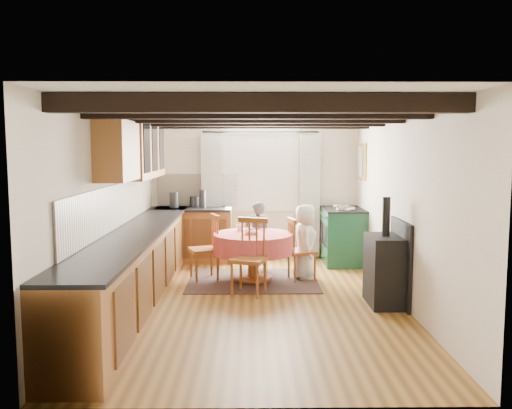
{
  "coord_description": "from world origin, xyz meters",
  "views": [
    {
      "loc": [
        -0.08,
        -6.56,
        1.95
      ],
      "look_at": [
        0.0,
        0.8,
        1.15
      ],
      "focal_mm": 37.49,
      "sensor_mm": 36.0,
      "label": 1
    }
  ],
  "objects_px": {
    "chair_near": "(249,257)",
    "dining_table": "(253,257)",
    "aga_range": "(342,235)",
    "child_far": "(258,236)",
    "chair_right": "(302,249)",
    "cast_iron_stove": "(385,251)",
    "chair_left": "(204,247)",
    "cup": "(239,227)",
    "child_right": "(305,242)"
  },
  "relations": [
    {
      "from": "aga_range",
      "to": "child_far",
      "type": "distance_m",
      "value": 1.54
    },
    {
      "from": "cup",
      "to": "chair_near",
      "type": "bearing_deg",
      "value": -82.05
    },
    {
      "from": "child_right",
      "to": "cup",
      "type": "distance_m",
      "value": 1.0
    },
    {
      "from": "chair_left",
      "to": "aga_range",
      "type": "relative_size",
      "value": 0.94
    },
    {
      "from": "aga_range",
      "to": "cup",
      "type": "bearing_deg",
      "value": -151.72
    },
    {
      "from": "dining_table",
      "to": "chair_left",
      "type": "relative_size",
      "value": 1.2
    },
    {
      "from": "dining_table",
      "to": "chair_left",
      "type": "height_order",
      "value": "chair_left"
    },
    {
      "from": "chair_near",
      "to": "child_far",
      "type": "bearing_deg",
      "value": 103.81
    },
    {
      "from": "chair_near",
      "to": "dining_table",
      "type": "bearing_deg",
      "value": 104.74
    },
    {
      "from": "chair_right",
      "to": "dining_table",
      "type": "bearing_deg",
      "value": 81.77
    },
    {
      "from": "cast_iron_stove",
      "to": "aga_range",
      "type": "bearing_deg",
      "value": 92.62
    },
    {
      "from": "child_right",
      "to": "chair_near",
      "type": "bearing_deg",
      "value": 136.82
    },
    {
      "from": "chair_right",
      "to": "cup",
      "type": "xyz_separation_m",
      "value": [
        -0.92,
        0.26,
        0.29
      ]
    },
    {
      "from": "dining_table",
      "to": "chair_right",
      "type": "bearing_deg",
      "value": 3.81
    },
    {
      "from": "chair_left",
      "to": "cast_iron_stove",
      "type": "xyz_separation_m",
      "value": [
        2.34,
        -1.27,
        0.19
      ]
    },
    {
      "from": "chair_right",
      "to": "cast_iron_stove",
      "type": "bearing_deg",
      "value": -155.66
    },
    {
      "from": "chair_left",
      "to": "child_right",
      "type": "height_order",
      "value": "child_right"
    },
    {
      "from": "chair_left",
      "to": "child_far",
      "type": "distance_m",
      "value": 0.99
    },
    {
      "from": "chair_near",
      "to": "child_far",
      "type": "relative_size",
      "value": 0.92
    },
    {
      "from": "dining_table",
      "to": "child_far",
      "type": "height_order",
      "value": "child_far"
    },
    {
      "from": "chair_near",
      "to": "aga_range",
      "type": "xyz_separation_m",
      "value": [
        1.57,
        1.94,
        -0.03
      ]
    },
    {
      "from": "cup",
      "to": "child_far",
      "type": "bearing_deg",
      "value": 52.77
    },
    {
      "from": "child_far",
      "to": "child_right",
      "type": "bearing_deg",
      "value": 137.72
    },
    {
      "from": "dining_table",
      "to": "chair_near",
      "type": "xyz_separation_m",
      "value": [
        -0.06,
        -0.71,
        0.16
      ]
    },
    {
      "from": "chair_right",
      "to": "aga_range",
      "type": "relative_size",
      "value": 0.9
    },
    {
      "from": "chair_right",
      "to": "child_far",
      "type": "xyz_separation_m",
      "value": [
        -0.64,
        0.63,
        0.09
      ]
    },
    {
      "from": "dining_table",
      "to": "chair_near",
      "type": "relative_size",
      "value": 1.14
    },
    {
      "from": "chair_near",
      "to": "aga_range",
      "type": "bearing_deg",
      "value": 70.47
    },
    {
      "from": "dining_table",
      "to": "child_far",
      "type": "bearing_deg",
      "value": 83.29
    },
    {
      "from": "chair_right",
      "to": "chair_left",
      "type": "bearing_deg",
      "value": 76.51
    },
    {
      "from": "chair_right",
      "to": "child_right",
      "type": "distance_m",
      "value": 0.14
    },
    {
      "from": "chair_left",
      "to": "aga_range",
      "type": "xyz_separation_m",
      "value": [
        2.23,
        1.14,
        -0.01
      ]
    },
    {
      "from": "child_far",
      "to": "child_right",
      "type": "distance_m",
      "value": 0.88
    },
    {
      "from": "child_far",
      "to": "dining_table",
      "type": "bearing_deg",
      "value": 79.33
    },
    {
      "from": "chair_right",
      "to": "child_right",
      "type": "height_order",
      "value": "child_right"
    },
    {
      "from": "dining_table",
      "to": "child_far",
      "type": "relative_size",
      "value": 1.06
    },
    {
      "from": "aga_range",
      "to": "cup",
      "type": "height_order",
      "value": "aga_range"
    },
    {
      "from": "aga_range",
      "to": "child_right",
      "type": "height_order",
      "value": "child_right"
    },
    {
      "from": "chair_left",
      "to": "child_right",
      "type": "bearing_deg",
      "value": 72.16
    },
    {
      "from": "dining_table",
      "to": "child_right",
      "type": "distance_m",
      "value": 0.81
    },
    {
      "from": "chair_near",
      "to": "cup",
      "type": "bearing_deg",
      "value": 117.49
    },
    {
      "from": "dining_table",
      "to": "child_far",
      "type": "xyz_separation_m",
      "value": [
        0.08,
        0.67,
        0.2
      ]
    },
    {
      "from": "chair_left",
      "to": "chair_right",
      "type": "height_order",
      "value": "chair_left"
    },
    {
      "from": "chair_near",
      "to": "chair_left",
      "type": "bearing_deg",
      "value": 149.16
    },
    {
      "from": "dining_table",
      "to": "aga_range",
      "type": "height_order",
      "value": "aga_range"
    },
    {
      "from": "chair_right",
      "to": "cast_iron_stove",
      "type": "relative_size",
      "value": 0.69
    },
    {
      "from": "aga_range",
      "to": "child_far",
      "type": "bearing_deg",
      "value": -158.92
    },
    {
      "from": "chair_right",
      "to": "child_far",
      "type": "relative_size",
      "value": 0.84
    },
    {
      "from": "chair_near",
      "to": "child_far",
      "type": "distance_m",
      "value": 1.39
    },
    {
      "from": "aga_range",
      "to": "child_right",
      "type": "bearing_deg",
      "value": -124.09
    }
  ]
}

